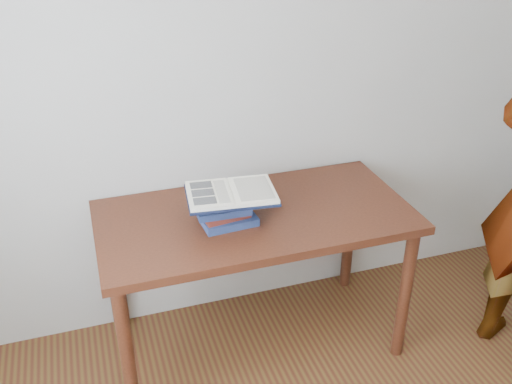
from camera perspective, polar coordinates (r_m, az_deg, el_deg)
name	(u,v)px	position (r m, az deg, el deg)	size (l,w,h in m)	color
room_shell	(491,163)	(1.09, 22.43, 2.70)	(3.54, 3.54, 2.62)	#AEADA5
desk	(255,231)	(2.62, -0.08, -3.97)	(1.41, 0.71, 0.76)	#4A2212
book_stack	(225,210)	(2.47, -3.15, -1.79)	(0.26, 0.20, 0.12)	navy
open_book	(231,193)	(2.45, -2.49, -0.13)	(0.41, 0.31, 0.03)	black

